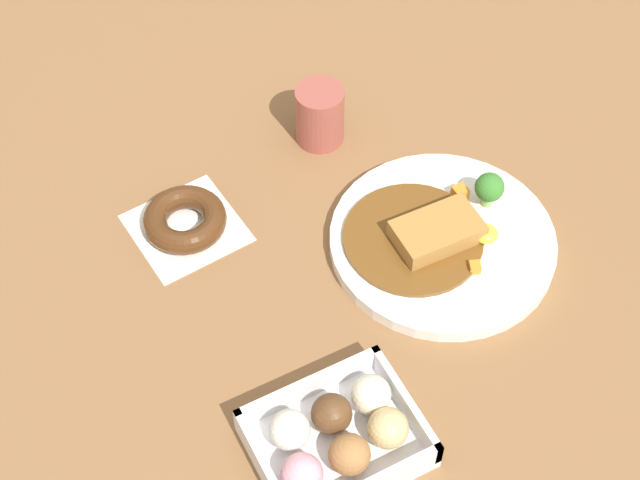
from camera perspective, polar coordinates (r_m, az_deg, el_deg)
The scene contains 5 objects.
ground_plane at distance 1.15m, azimuth 6.15°, elevation -2.07°, with size 1.60×1.60×0.00m, color brown.
curry_plate at distance 1.17m, azimuth 7.18°, elevation 0.07°, with size 0.27×0.27×0.07m.
donut_box at distance 1.01m, azimuth 1.06°, elevation -11.52°, with size 0.17×0.14×0.06m.
chocolate_ring_donut at distance 1.19m, azimuth -7.97°, elevation 1.15°, with size 0.14×0.14×0.03m.
coffee_mug at distance 1.26m, azimuth -0.02°, elevation 7.39°, with size 0.06×0.06×0.08m, color #9E4C42.
Camera 1 is at (0.42, 0.53, 0.93)m, focal length 54.22 mm.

